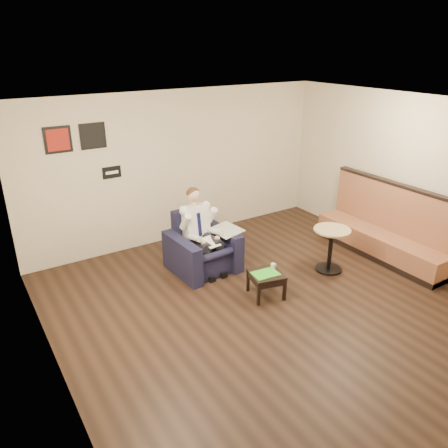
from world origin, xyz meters
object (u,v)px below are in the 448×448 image
armchair (203,243)px  side_table (266,284)px  seated_man (207,236)px  banquette (383,222)px  coffee_mug (273,266)px  cafe_table (330,250)px  green_folder (265,274)px  smartphone (265,268)px

armchair → side_table: 1.33m
seated_man → banquette: (2.93, -1.13, -0.01)m
seated_man → coffee_mug: (0.55, -1.05, -0.24)m
side_table → cafe_table: size_ratio=0.63×
green_folder → smartphone: 0.17m
seated_man → coffee_mug: seated_man is taller
green_folder → smartphone: green_folder is taller
armchair → seated_man: seated_man is taller
cafe_table → armchair: bearing=146.5°
coffee_mug → smartphone: coffee_mug is taller
armchair → coffee_mug: armchair is taller
seated_man → green_folder: size_ratio=3.44×
seated_man → green_folder: 1.20m
side_table → green_folder: (-0.03, -0.01, 0.20)m
seated_man → banquette: seated_man is taller
side_table → green_folder: size_ratio=1.22×
armchair → cafe_table: size_ratio=1.33×
seated_man → cafe_table: seated_man is taller
side_table → green_folder: 0.20m
armchair → coffee_mug: 1.30m
green_folder → banquette: (2.59, -0.01, 0.26)m
smartphone → cafe_table: bearing=21.4°
coffee_mug → cafe_table: size_ratio=0.11×
smartphone → banquette: 2.50m
side_table → coffee_mug: size_ratio=5.79×
seated_man → side_table: size_ratio=2.81×
coffee_mug → smartphone: bearing=149.1°
armchair → smartphone: bearing=-70.6°
smartphone → seated_man: bearing=138.1°
seated_man → smartphone: bearing=-68.4°
banquette → seated_man: bearing=158.8°
armchair → banquette: size_ratio=0.39×
seated_man → smartphone: size_ratio=11.06×
armchair → green_folder: bearing=-77.0°
side_table → banquette: 2.60m
armchair → smartphone: (0.45, -1.11, -0.09)m
smartphone → cafe_table: cafe_table is taller
side_table → coffee_mug: coffee_mug is taller
green_folder → cafe_table: bearing=3.1°
seated_man → smartphone: seated_man is taller
seated_man → side_table: bearing=-74.2°
armchair → side_table: size_ratio=2.12×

